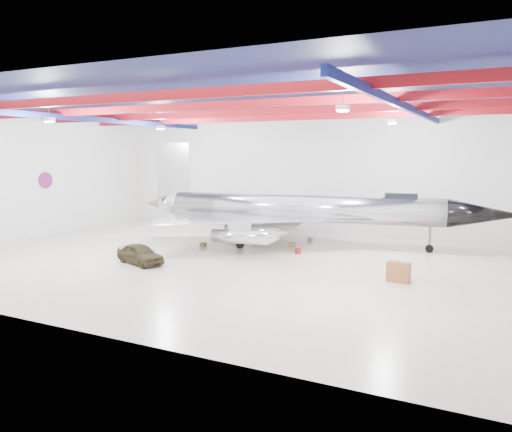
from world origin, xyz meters
The scene contains 15 objects.
floor centered at (0.00, 0.00, 0.00)m, with size 40.00×40.00×0.00m, color beige.
wall_back centered at (0.00, 15.00, 5.50)m, with size 40.00×40.00×0.00m, color silver.
wall_left centered at (-20.00, 0.00, 5.50)m, with size 30.00×30.00×0.00m, color silver.
ceiling centered at (0.00, 0.00, 11.00)m, with size 40.00×40.00×0.00m, color #0A0F38.
ceiling_structure centered at (0.00, 0.00, 10.32)m, with size 39.50×29.50×1.08m.
wall_roundel centered at (-19.94, 2.00, 5.00)m, with size 1.50×1.50×0.10m, color #B21414.
jet_aircraft centered at (2.71, 7.49, 2.74)m, with size 30.50×19.98×8.34m.
jeep centered at (-4.66, -3.66, 0.69)m, with size 1.62×4.03×1.37m, color #322D19.
desk centered at (11.99, -0.72, 0.59)m, with size 1.30×0.65×1.19m, color brown.
crate_ply centered at (-4.15, 3.49, 0.16)m, with size 0.45×0.36×0.31m, color olive.
toolbox_red centered at (-2.80, 6.39, 0.18)m, with size 0.51×0.41×0.36m, color maroon.
parts_bin centered at (2.30, 6.48, 0.18)m, with size 0.53×0.42×0.37m, color olive.
tool_chest centered at (3.74, 4.23, 0.20)m, with size 0.45×0.45×0.41m, color maroon.
oil_barrel centered at (-1.08, 6.57, 0.17)m, with size 0.48×0.39×0.34m, color olive.
spares_box centered at (2.81, 9.26, 0.18)m, with size 0.41×0.41×0.37m, color #59595B.
Camera 1 is at (17.18, -29.93, 7.60)m, focal length 35.00 mm.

